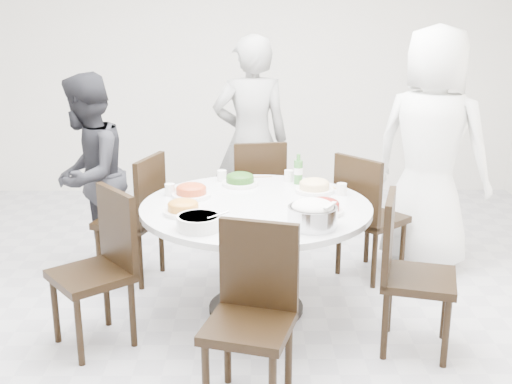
{
  "coord_description": "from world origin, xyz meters",
  "views": [
    {
      "loc": [
        0.17,
        -3.82,
        2.02
      ],
      "look_at": [
        0.2,
        0.19,
        0.82
      ],
      "focal_mm": 45.0,
      "sensor_mm": 36.0,
      "label": 1
    }
  ],
  "objects_px": {
    "chair_n": "(257,194)",
    "diner_right": "(431,149)",
    "chair_s": "(248,323)",
    "diner_left": "(88,176)",
    "rice_bowl": "(312,217)",
    "chair_ne": "(372,216)",
    "diner_middle": "(251,141)",
    "soup_bowl": "(199,222)",
    "dining_table": "(256,258)",
    "chair_se": "(419,276)",
    "chair_sw": "(91,272)",
    "chair_nw": "(129,218)",
    "beverage_bottle": "(298,169)"
  },
  "relations": [
    {
      "from": "chair_n",
      "to": "diner_right",
      "type": "xyz_separation_m",
      "value": [
        1.33,
        -0.33,
        0.46
      ]
    },
    {
      "from": "chair_n",
      "to": "chair_s",
      "type": "bearing_deg",
      "value": 80.25
    },
    {
      "from": "diner_left",
      "to": "rice_bowl",
      "type": "height_order",
      "value": "diner_left"
    },
    {
      "from": "chair_s",
      "to": "chair_ne",
      "type": "bearing_deg",
      "value": 77.32
    },
    {
      "from": "diner_right",
      "to": "chair_s",
      "type": "bearing_deg",
      "value": 88.75
    },
    {
      "from": "diner_middle",
      "to": "soup_bowl",
      "type": "distance_m",
      "value": 1.85
    },
    {
      "from": "dining_table",
      "to": "soup_bowl",
      "type": "xyz_separation_m",
      "value": [
        -0.33,
        -0.46,
        0.42
      ]
    },
    {
      "from": "chair_ne",
      "to": "soup_bowl",
      "type": "relative_size",
      "value": 3.64
    },
    {
      "from": "chair_n",
      "to": "chair_se",
      "type": "height_order",
      "value": "same"
    },
    {
      "from": "chair_sw",
      "to": "chair_nw",
      "type": "bearing_deg",
      "value": 138.57
    },
    {
      "from": "chair_s",
      "to": "diner_right",
      "type": "height_order",
      "value": "diner_right"
    },
    {
      "from": "diner_right",
      "to": "beverage_bottle",
      "type": "xyz_separation_m",
      "value": [
        -1.04,
        -0.32,
        -0.07
      ]
    },
    {
      "from": "soup_bowl",
      "to": "beverage_bottle",
      "type": "xyz_separation_m",
      "value": [
        0.64,
        0.95,
        0.07
      ]
    },
    {
      "from": "chair_n",
      "to": "beverage_bottle",
      "type": "distance_m",
      "value": 0.81
    },
    {
      "from": "dining_table",
      "to": "chair_se",
      "type": "bearing_deg",
      "value": -28.31
    },
    {
      "from": "chair_nw",
      "to": "chair_sw",
      "type": "height_order",
      "value": "same"
    },
    {
      "from": "chair_nw",
      "to": "diner_middle",
      "type": "relative_size",
      "value": 0.54
    },
    {
      "from": "chair_se",
      "to": "soup_bowl",
      "type": "xyz_separation_m",
      "value": [
        -1.28,
        0.05,
        0.32
      ]
    },
    {
      "from": "chair_nw",
      "to": "chair_se",
      "type": "bearing_deg",
      "value": 79.64
    },
    {
      "from": "chair_nw",
      "to": "diner_middle",
      "type": "xyz_separation_m",
      "value": [
        0.91,
        0.81,
        0.41
      ]
    },
    {
      "from": "beverage_bottle",
      "to": "rice_bowl",
      "type": "bearing_deg",
      "value": -88.97
    },
    {
      "from": "chair_nw",
      "to": "diner_right",
      "type": "bearing_deg",
      "value": 115.53
    },
    {
      "from": "dining_table",
      "to": "chair_se",
      "type": "relative_size",
      "value": 1.58
    },
    {
      "from": "chair_nw",
      "to": "chair_ne",
      "type": "bearing_deg",
      "value": 109.97
    },
    {
      "from": "diner_right",
      "to": "rice_bowl",
      "type": "xyz_separation_m",
      "value": [
        -1.02,
        -1.25,
        -0.12
      ]
    },
    {
      "from": "chair_ne",
      "to": "diner_left",
      "type": "xyz_separation_m",
      "value": [
        -2.12,
        0.08,
        0.29
      ]
    },
    {
      "from": "diner_middle",
      "to": "beverage_bottle",
      "type": "distance_m",
      "value": 0.93
    },
    {
      "from": "dining_table",
      "to": "diner_middle",
      "type": "bearing_deg",
      "value": 91.26
    },
    {
      "from": "diner_left",
      "to": "beverage_bottle",
      "type": "height_order",
      "value": "diner_left"
    },
    {
      "from": "chair_ne",
      "to": "soup_bowl",
      "type": "bearing_deg",
      "value": 89.43
    },
    {
      "from": "diner_right",
      "to": "rice_bowl",
      "type": "relative_size",
      "value": 6.41
    },
    {
      "from": "dining_table",
      "to": "rice_bowl",
      "type": "height_order",
      "value": "rice_bowl"
    },
    {
      "from": "chair_s",
      "to": "rice_bowl",
      "type": "relative_size",
      "value": 3.27
    },
    {
      "from": "chair_ne",
      "to": "chair_nw",
      "type": "xyz_separation_m",
      "value": [
        -1.81,
        -0.03,
        0.0
      ]
    },
    {
      "from": "dining_table",
      "to": "soup_bowl",
      "type": "distance_m",
      "value": 0.7
    },
    {
      "from": "diner_middle",
      "to": "soup_bowl",
      "type": "bearing_deg",
      "value": 73.72
    },
    {
      "from": "chair_sw",
      "to": "diner_left",
      "type": "relative_size",
      "value": 0.62
    },
    {
      "from": "chair_s",
      "to": "diner_middle",
      "type": "height_order",
      "value": "diner_middle"
    },
    {
      "from": "beverage_bottle",
      "to": "chair_nw",
      "type": "bearing_deg",
      "value": 177.48
    },
    {
      "from": "chair_s",
      "to": "diner_right",
      "type": "relative_size",
      "value": 0.51
    },
    {
      "from": "chair_ne",
      "to": "chair_se",
      "type": "bearing_deg",
      "value": 142.72
    },
    {
      "from": "diner_middle",
      "to": "diner_left",
      "type": "distance_m",
      "value": 1.41
    },
    {
      "from": "chair_sw",
      "to": "diner_middle",
      "type": "distance_m",
      "value": 2.08
    },
    {
      "from": "chair_sw",
      "to": "chair_s",
      "type": "xyz_separation_m",
      "value": [
        0.94,
        -0.63,
        0.0
      ]
    },
    {
      "from": "diner_left",
      "to": "beverage_bottle",
      "type": "xyz_separation_m",
      "value": [
        1.55,
        -0.17,
        0.1
      ]
    },
    {
      "from": "chair_nw",
      "to": "soup_bowl",
      "type": "height_order",
      "value": "chair_nw"
    },
    {
      "from": "chair_se",
      "to": "chair_n",
      "type": "bearing_deg",
      "value": 45.05
    },
    {
      "from": "chair_ne",
      "to": "chair_sw",
      "type": "bearing_deg",
      "value": 77.63
    },
    {
      "from": "rice_bowl",
      "to": "soup_bowl",
      "type": "relative_size",
      "value": 1.11
    },
    {
      "from": "chair_se",
      "to": "beverage_bottle",
      "type": "distance_m",
      "value": 1.26
    }
  ]
}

